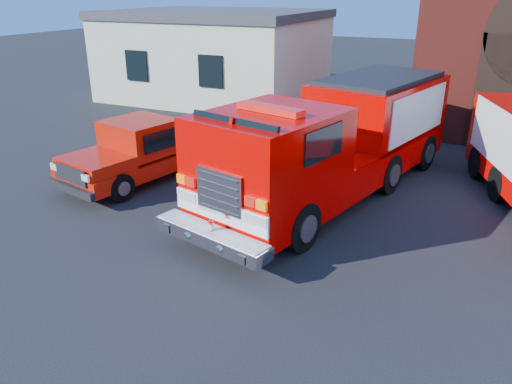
% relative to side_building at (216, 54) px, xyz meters
% --- Properties ---
extents(ground, '(100.00, 100.00, 0.00)m').
position_rel_side_building_xyz_m(ground, '(9.00, -13.00, -2.20)').
color(ground, black).
rests_on(ground, ground).
extents(side_building, '(10.20, 8.20, 4.35)m').
position_rel_side_building_xyz_m(side_building, '(0.00, 0.00, 0.00)').
color(side_building, beige).
rests_on(side_building, ground).
extents(fire_engine, '(5.01, 10.18, 3.02)m').
position_rel_side_building_xyz_m(fire_engine, '(9.67, -10.49, -0.64)').
color(fire_engine, black).
rests_on(fire_engine, ground).
extents(pickup_truck, '(3.13, 5.85, 1.82)m').
position_rel_side_building_xyz_m(pickup_truck, '(4.14, -11.55, -1.34)').
color(pickup_truck, black).
rests_on(pickup_truck, ground).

